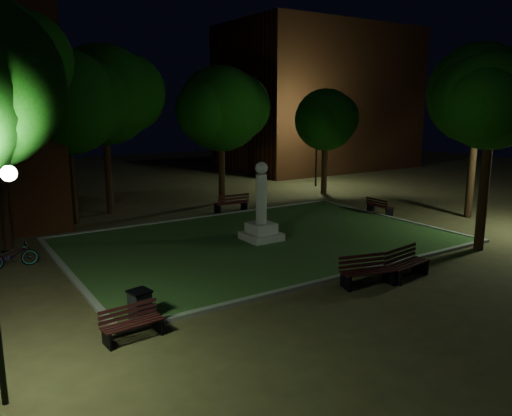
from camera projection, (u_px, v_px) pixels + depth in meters
The scene contains 19 objects.
ground at pixel (291, 253), 18.81m from camera, with size 80.00×80.00×0.00m, color #473C22.
lawn at pixel (261, 240), 20.44m from camera, with size 15.00×10.00×0.08m, color #2F4F21.
lawn_kerb at pixel (261, 240), 20.44m from camera, with size 15.40×10.40×0.12m.
monument at pixel (261, 219), 20.25m from camera, with size 1.40×1.40×3.20m.
building_far at pixel (318, 99), 43.62m from camera, with size 16.00×10.00×12.00m, color #552612.
tree_north_wl at pixel (68, 103), 22.47m from camera, with size 5.85×4.78×7.97m.
tree_north_er at pixel (223, 109), 27.40m from camera, with size 5.76×4.70×7.63m.
tree_ne at pixel (327, 120), 30.62m from camera, with size 4.65×3.80×6.49m.
tree_east at pixel (480, 94), 23.70m from camera, with size 5.86×4.78×8.41m.
tree_se at pixel (494, 101), 18.20m from camera, with size 4.42×3.61×7.45m.
tree_far_north at pixel (106, 95), 24.64m from camera, with size 6.10×4.98×8.46m.
lamppost_ne at pixel (317, 138), 33.57m from camera, with size 1.18×0.28×4.75m.
bench_near_left at pixel (367, 272), 15.38m from camera, with size 1.82×1.00×0.95m.
bench_near_right at pixel (406, 264), 16.08m from camera, with size 1.84×0.86×0.97m.
bench_west_near at pixel (132, 324), 11.88m from camera, with size 1.51×0.63×0.81m.
bench_right_side at pixel (379, 207), 25.47m from camera, with size 0.56×1.50×0.82m.
bench_far_side at pixel (232, 204), 25.77m from camera, with size 1.82×0.67×0.99m.
trash_bin at pixel (140, 306), 12.75m from camera, with size 0.60×0.60×0.88m.
bicycle at pixel (12, 255), 17.08m from camera, with size 0.58×1.66×0.87m, color black.
Camera 1 is at (-10.97, -14.42, 5.51)m, focal length 35.00 mm.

